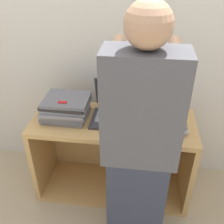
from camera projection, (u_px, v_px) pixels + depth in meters
ground_plane at (109, 209)px, 2.07m from camera, size 12.00×12.00×0.00m
wall_back at (119, 36)px, 1.90m from camera, size 8.00×0.05×2.40m
cart at (114, 151)px, 2.13m from camera, size 1.19×0.48×0.68m
laptop_open at (114, 110)px, 1.91m from camera, size 0.31×0.34×0.27m
laptop_stack_left at (66, 108)px, 1.89m from camera, size 0.34×0.28×0.16m
laptop_stack_right at (162, 120)px, 1.84m from camera, size 0.33×0.28×0.07m
person at (139, 152)px, 1.44m from camera, size 0.40×0.52×1.59m
inventory_tag at (62, 102)px, 1.79m from camera, size 0.06×0.02×0.01m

